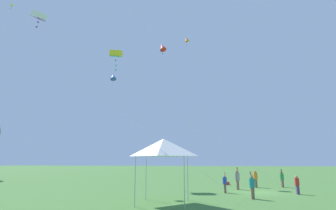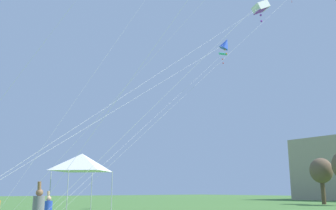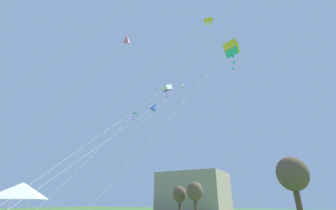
% 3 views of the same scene
% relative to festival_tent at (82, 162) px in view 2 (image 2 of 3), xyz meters
% --- Properties ---
extents(tree_far_right, '(2.96, 2.96, 5.98)m').
position_rel_festival_tent_xyz_m(tree_far_right, '(-4.14, 35.71, 0.64)').
color(tree_far_right, brown).
rests_on(tree_far_right, ground).
extents(festival_tent, '(3.36, 3.36, 4.20)m').
position_rel_festival_tent_xyz_m(festival_tent, '(0.00, 0.00, 0.00)').
color(festival_tent, '#B7B7BC').
rests_on(festival_tent, ground).
extents(kite_cyan_delta_0, '(9.08, 21.96, 16.07)m').
position_rel_festival_tent_xyz_m(kite_cyan_delta_0, '(-2.54, 16.32, 12.15)').
color(kite_cyan_delta_0, silver).
rests_on(kite_cyan_delta_0, ground).
extents(kite_white_box_1, '(8.17, 25.47, 18.01)m').
position_rel_festival_tent_xyz_m(kite_white_box_1, '(4.69, 13.86, 13.76)').
color(kite_white_box_1, silver).
rests_on(kite_white_box_1, ground).
extents(kite_blue_diamond_2, '(5.77, 17.97, 11.83)m').
position_rel_festival_tent_xyz_m(kite_blue_diamond_2, '(7.37, 6.49, 7.69)').
color(kite_blue_diamond_2, silver).
rests_on(kite_blue_diamond_2, ground).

